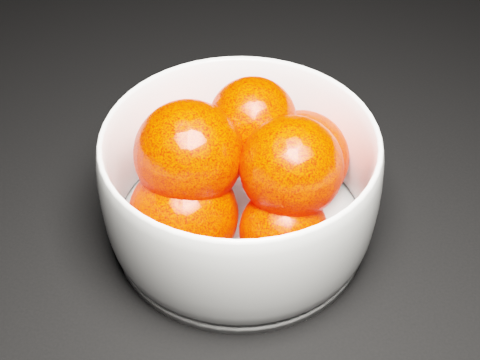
# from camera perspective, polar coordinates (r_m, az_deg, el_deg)

# --- Properties ---
(ground) EXTENTS (3.00, 3.00, 0.00)m
(ground) POSITION_cam_1_polar(r_m,az_deg,el_deg) (0.79, -12.81, 12.68)
(ground) COLOR black
(ground) RESTS_ON ground
(bowl) EXTENTS (0.20, 0.20, 0.10)m
(bowl) POSITION_cam_1_polar(r_m,az_deg,el_deg) (0.49, -0.00, -0.42)
(bowl) COLOR silver
(bowl) RESTS_ON ground
(orange_pile) EXTENTS (0.15, 0.16, 0.12)m
(orange_pile) POSITION_cam_1_polar(r_m,az_deg,el_deg) (0.48, -0.24, 0.88)
(orange_pile) COLOR #FF1700
(orange_pile) RESTS_ON bowl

